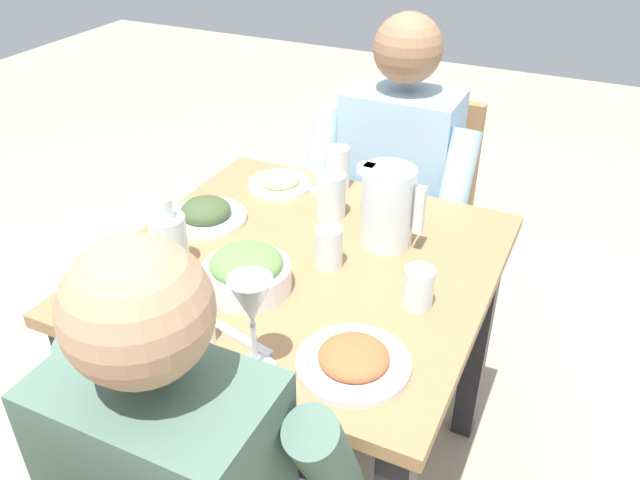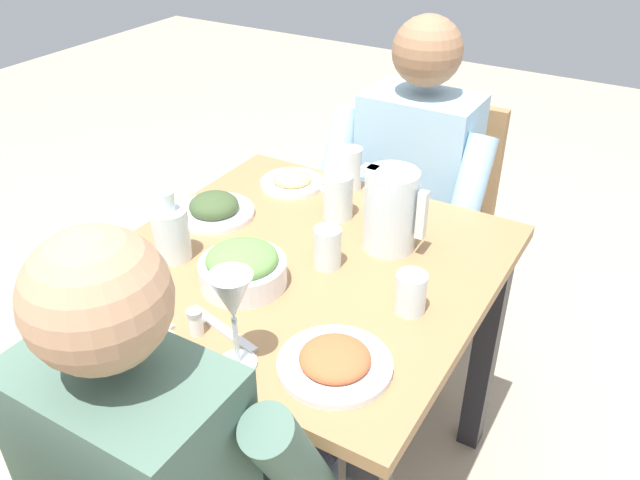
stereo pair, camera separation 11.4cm
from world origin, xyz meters
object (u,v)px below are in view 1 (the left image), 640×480
plate_dolmas (206,213)px  salt_shaker (207,329)px  chair_far (407,215)px  salad_bowl (247,271)px  water_pitcher (388,207)px  plate_fries (280,182)px  dining_table (303,308)px  water_glass_by_pitcher (338,168)px  plate_rice_curry (354,360)px  water_glass_near_left (418,288)px  water_glass_near_right (331,195)px  diner_far (388,204)px  oil_carafe (170,243)px  wine_glass (252,306)px  water_glass_far_right (329,247)px

plate_dolmas → salt_shaker: 0.45m
chair_far → salad_bowl: bearing=-95.0°
water_pitcher → plate_fries: 0.39m
dining_table → water_glass_by_pitcher: (-0.07, 0.36, 0.19)m
water_pitcher → plate_rice_curry: 0.43m
plate_dolmas → dining_table: bearing=-11.1°
plate_dolmas → water_glass_near_left: 0.58m
chair_far → water_glass_near_left: bearing=-71.0°
plate_dolmas → plate_rice_curry: size_ratio=0.96×
water_pitcher → plate_rice_curry: water_pitcher is taller
plate_fries → water_glass_near_right: 0.21m
diner_far → water_glass_near_left: (0.26, -0.56, 0.15)m
water_pitcher → oil_carafe: 0.49m
salad_bowl → dining_table: bearing=68.3°
dining_table → oil_carafe: size_ratio=5.01×
water_pitcher → wine_glass: (-0.06, -0.49, 0.05)m
water_glass_far_right → wine_glass: wine_glass is taller
chair_far → wine_glass: (0.06, -1.07, 0.40)m
dining_table → diner_far: bearing=87.9°
salad_bowl → salt_shaker: (0.02, -0.18, -0.01)m
dining_table → chair_far: size_ratio=0.97×
plate_fries → wine_glass: size_ratio=0.87×
plate_fries → water_glass_by_pitcher: 0.16m
chair_far → plate_dolmas: 0.78m
water_glass_near_right → water_glass_near_left: 0.40m
chair_far → salad_bowl: chair_far is taller
plate_fries → water_glass_far_right: (0.27, -0.28, 0.03)m
plate_dolmas → wine_glass: size_ratio=1.01×
oil_carafe → salt_shaker: 0.28m
oil_carafe → salt_shaker: (0.21, -0.18, -0.03)m
salad_bowl → water_glass_far_right: (0.12, 0.15, 0.00)m
salad_bowl → water_glass_far_right: water_glass_far_right is taller
water_glass_far_right → water_glass_by_pitcher: bearing=110.8°
water_pitcher → water_glass_by_pitcher: 0.30m
diner_far → water_glass_far_right: (0.04, -0.51, 0.16)m
water_glass_near_left → oil_carafe: bearing=-170.1°
oil_carafe → plate_fries: bearing=84.9°
diner_far → salt_shaker: 0.85m
plate_rice_curry → wine_glass: 0.21m
chair_far → water_pitcher: size_ratio=4.49×
plate_fries → water_glass_by_pitcher: size_ratio=1.49×
dining_table → water_glass_near_left: (0.28, -0.05, 0.18)m
water_glass_far_right → wine_glass: size_ratio=0.48×
dining_table → water_glass_near_left: water_glass_near_left is taller
salad_bowl → plate_fries: salad_bowl is taller
plate_dolmas → water_glass_by_pitcher: water_glass_by_pitcher is taller
water_glass_near_right → salt_shaker: water_glass_near_right is taller
salt_shaker → oil_carafe: bearing=140.1°
water_glass_by_pitcher → wine_glass: size_ratio=0.59×
water_pitcher → plate_dolmas: 0.45m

